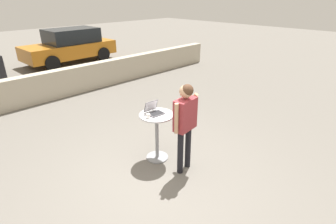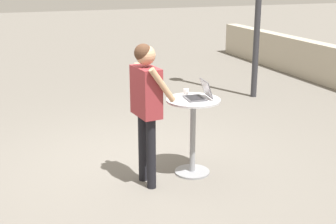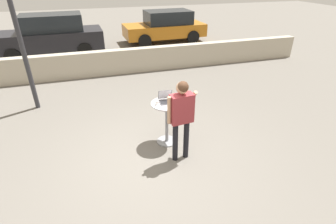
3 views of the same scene
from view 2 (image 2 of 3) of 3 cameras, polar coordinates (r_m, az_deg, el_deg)
ground_plane at (r=6.25m, az=-3.60°, el=-6.72°), size 50.00×50.00×0.00m
cafe_table at (r=5.85m, az=3.05°, el=-1.71°), size 0.67×0.67×0.98m
laptop at (r=5.76m, az=3.80°, el=2.14°), size 0.32×0.33×0.23m
coffee_mug at (r=5.92m, az=2.23°, el=2.46°), size 0.10×0.07×0.08m
standing_person at (r=5.41m, az=-2.69°, el=1.91°), size 0.59×0.41×1.72m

